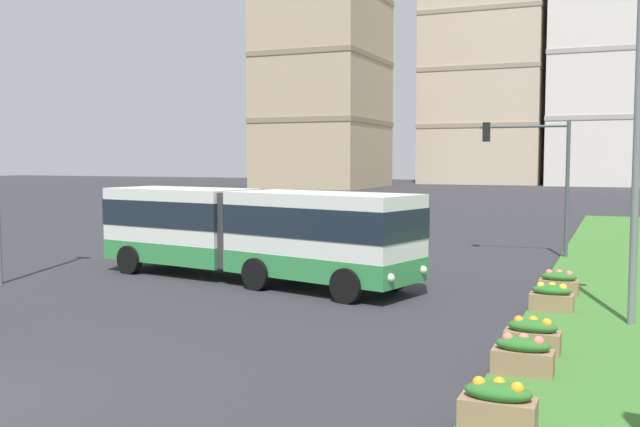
{
  "coord_description": "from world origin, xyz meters",
  "views": [
    {
      "loc": [
        9.91,
        -8.51,
        4.02
      ],
      "look_at": [
        0.61,
        13.73,
        2.2
      ],
      "focal_mm": 40.34,
      "sensor_mm": 36.0,
      "label": 1
    }
  ],
  "objects": [
    {
      "name": "flower_planter_3",
      "position": [
        8.35,
        10.89,
        0.43
      ],
      "size": [
        1.1,
        0.56,
        0.74
      ],
      "color": "#937051",
      "rests_on": "grass_median"
    },
    {
      "name": "flower_planter_1",
      "position": [
        8.35,
        4.92,
        0.43
      ],
      "size": [
        1.1,
        0.56,
        0.74
      ],
      "color": "#937051",
      "rests_on": "grass_median"
    },
    {
      "name": "traffic_light_far_right",
      "position": [
        6.73,
        22.0,
        3.85
      ],
      "size": [
        3.64,
        0.28,
        5.56
      ],
      "color": "#474C51",
      "rests_on": "ground"
    },
    {
      "name": "flower_planter_4",
      "position": [
        8.35,
        13.23,
        0.43
      ],
      "size": [
        1.1,
        0.56,
        0.74
      ],
      "color": "#937051",
      "rests_on": "grass_median"
    },
    {
      "name": "flower_planter_0",
      "position": [
        8.35,
        2.0,
        0.43
      ],
      "size": [
        1.1,
        0.56,
        0.74
      ],
      "color": "#937051",
      "rests_on": "grass_median"
    },
    {
      "name": "car_black_sedan",
      "position": [
        -6.04,
        23.7,
        0.75
      ],
      "size": [
        4.53,
        2.3,
        1.58
      ],
      "color": "black",
      "rests_on": "ground"
    },
    {
      "name": "articulated_bus",
      "position": [
        -1.26,
        12.34,
        1.65
      ],
      "size": [
        12.02,
        4.97,
        3.0
      ],
      "color": "silver",
      "rests_on": "ground"
    },
    {
      "name": "streetlight_median",
      "position": [
        10.25,
        10.02,
        4.98
      ],
      "size": [
        0.7,
        0.28,
        9.07
      ],
      "color": "slate",
      "rests_on": "ground"
    },
    {
      "name": "flower_planter_2",
      "position": [
        8.35,
        6.49,
        0.43
      ],
      "size": [
        1.1,
        0.56,
        0.74
      ],
      "color": "#937051",
      "rests_on": "grass_median"
    },
    {
      "name": "apartment_tower_westcentre",
      "position": [
        -11.34,
        113.29,
        18.06
      ],
      "size": [
        19.35,
        16.0,
        36.08
      ],
      "color": "#C6B299",
      "rests_on": "ground"
    },
    {
      "name": "apartment_tower_centre",
      "position": [
        9.43,
        112.87,
        19.54
      ],
      "size": [
        20.47,
        18.85,
        39.05
      ],
      "color": "silver",
      "rests_on": "ground"
    },
    {
      "name": "apartment_tower_west",
      "position": [
        -30.0,
        88.23,
        17.97
      ],
      "size": [
        15.34,
        18.83,
        35.9
      ],
      "color": "tan",
      "rests_on": "ground"
    }
  ]
}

